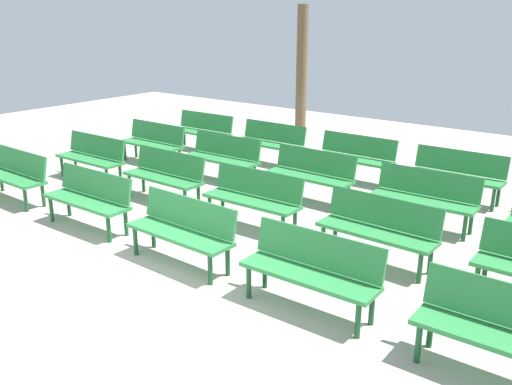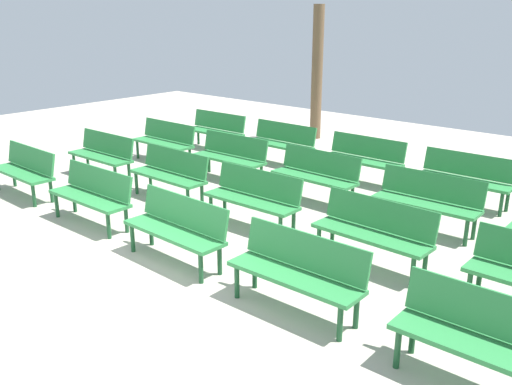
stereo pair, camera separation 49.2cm
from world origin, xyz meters
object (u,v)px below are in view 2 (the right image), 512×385
at_px(bench_r1_c0, 103,153).
at_px(bench_r1_c1, 171,172).
at_px(bench_r1_c3, 374,229).
at_px(bench_r3_c0, 216,129).
at_px(bench_r2_c2, 316,173).
at_px(bench_r3_c2, 364,156).
at_px(bench_r2_c1, 231,155).
at_px(bench_r2_c0, 165,139).
at_px(bench_r3_c3, 466,176).
at_px(bench_r0_c1, 93,193).
at_px(bench_r1_c2, 254,195).
at_px(bench_r0_c4, 487,337).
at_px(bench_r0_c0, 25,168).
at_px(bench_r2_c3, 428,198).
at_px(bench_r3_c1, 282,141).
at_px(tree_0, 317,73).
at_px(bench_r0_c2, 178,226).
at_px(bench_r0_c3, 298,268).

distance_m(bench_r1_c0, bench_r1_c1, 2.08).
relative_size(bench_r1_c3, bench_r3_c0, 1.00).
distance_m(bench_r2_c2, bench_r3_c2, 1.55).
relative_size(bench_r2_c1, bench_r3_c0, 1.00).
distance_m(bench_r2_c0, bench_r3_c3, 6.28).
xyz_separation_m(bench_r0_c1, bench_r2_c1, (-0.04, 3.16, 0.00)).
bearing_deg(bench_r3_c2, bench_r2_c0, -158.84).
relative_size(bench_r1_c2, bench_r2_c1, 1.00).
distance_m(bench_r0_c4, bench_r1_c1, 6.29).
xyz_separation_m(bench_r0_c0, bench_r2_c1, (2.10, 3.16, 0.00)).
distance_m(bench_r2_c0, bench_r2_c3, 6.13).
height_order(bench_r0_c4, bench_r1_c0, same).
bearing_deg(bench_r3_c1, bench_r2_c3, -20.92).
bearing_deg(bench_r0_c1, bench_r1_c2, 37.53).
relative_size(bench_r0_c4, bench_r3_c0, 1.00).
distance_m(bench_r1_c1, bench_r2_c2, 2.56).
relative_size(bench_r2_c1, bench_r2_c3, 1.00).
height_order(bench_r0_c4, bench_r2_c1, same).
xyz_separation_m(bench_r1_c2, bench_r3_c1, (-2.02, 3.21, 0.00)).
relative_size(bench_r1_c1, bench_r2_c2, 1.00).
bearing_deg(bench_r2_c0, bench_r1_c0, -89.91).
xyz_separation_m(bench_r2_c2, tree_0, (-2.96, 4.16, 1.17)).
xyz_separation_m(bench_r1_c2, bench_r2_c0, (-4.05, 1.64, 0.00)).
xyz_separation_m(bench_r0_c0, bench_r1_c2, (4.11, 1.55, 0.00)).
bearing_deg(bench_r3_c3, bench_r2_c3, -89.48).
relative_size(bench_r2_c3, bench_r3_c3, 1.00).
relative_size(bench_r0_c2, bench_r1_c2, 1.00).
bearing_deg(bench_r3_c3, bench_r3_c0, 178.98).
relative_size(bench_r0_c2, bench_r1_c3, 1.00).
bearing_deg(bench_r0_c0, bench_r1_c0, 88.82).
xyz_separation_m(bench_r1_c0, bench_r1_c1, (2.08, -0.02, 0.00)).
height_order(bench_r0_c3, bench_r2_c1, same).
distance_m(bench_r1_c0, bench_r3_c3, 6.85).
xyz_separation_m(bench_r0_c3, bench_r1_c2, (-2.05, 1.60, 0.00)).
xyz_separation_m(bench_r1_c2, bench_r2_c3, (2.08, 1.61, 0.00)).
distance_m(bench_r0_c4, bench_r3_c1, 7.78).
xyz_separation_m(bench_r2_c0, bench_r3_c1, (2.03, 1.57, 0.00)).
bearing_deg(tree_0, bench_r0_c2, -67.72).
bearing_deg(bench_r1_c3, bench_r2_c1, 159.90).
distance_m(bench_r0_c4, bench_r2_c3, 3.79).
height_order(bench_r1_c0, bench_r1_c1, same).
bearing_deg(bench_r3_c3, bench_r3_c2, 178.52).
height_order(bench_r0_c1, bench_r3_c2, same).
bearing_deg(bench_r3_c0, bench_r2_c1, -39.47).
relative_size(bench_r0_c0, bench_r0_c1, 1.00).
xyz_separation_m(bench_r0_c2, bench_r1_c1, (-2.05, 1.64, 0.00)).
xyz_separation_m(bench_r0_c2, bench_r2_c0, (-4.13, 3.26, 0.00)).
distance_m(bench_r3_c0, bench_r3_c2, 4.07).
bearing_deg(bench_r1_c3, bench_r0_c4, -36.73).
bearing_deg(bench_r2_c2, bench_r3_c3, 37.87).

